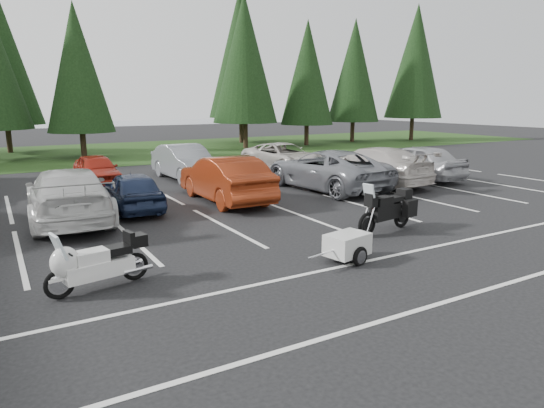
{
  "coord_description": "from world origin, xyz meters",
  "views": [
    {
      "loc": [
        -5.25,
        -11.58,
        3.63
      ],
      "look_at": [
        1.21,
        -0.5,
        0.88
      ],
      "focal_mm": 32.0,
      "sensor_mm": 36.0,
      "label": 1
    }
  ],
  "objects_px": {
    "car_far_3": "(186,162)",
    "car_far_4": "(283,157)",
    "car_near_7": "(372,166)",
    "car_near_3": "(68,195)",
    "car_near_4": "(132,191)",
    "car_near_5": "(225,179)",
    "car_far_2": "(97,170)",
    "cargo_trailer": "(347,247)",
    "touring_motorcycle": "(98,258)",
    "car_near_8": "(416,162)",
    "adventure_motorcycle": "(386,206)",
    "car_near_6": "(326,169)"
  },
  "relations": [
    {
      "from": "car_far_3",
      "to": "car_far_4",
      "type": "bearing_deg",
      "value": 1.17
    },
    {
      "from": "car_near_7",
      "to": "car_far_3",
      "type": "relative_size",
      "value": 1.16
    },
    {
      "from": "car_near_3",
      "to": "car_near_4",
      "type": "distance_m",
      "value": 2.14
    },
    {
      "from": "car_near_5",
      "to": "car_near_7",
      "type": "height_order",
      "value": "car_near_5"
    },
    {
      "from": "car_far_2",
      "to": "cargo_trailer",
      "type": "height_order",
      "value": "car_far_2"
    },
    {
      "from": "car_far_4",
      "to": "touring_motorcycle",
      "type": "xyz_separation_m",
      "value": [
        -11.77,
        -12.3,
        -0.08
      ]
    },
    {
      "from": "car_far_3",
      "to": "touring_motorcycle",
      "type": "distance_m",
      "value": 13.51
    },
    {
      "from": "car_far_4",
      "to": "car_far_3",
      "type": "bearing_deg",
      "value": 177.23
    },
    {
      "from": "car_near_8",
      "to": "car_near_5",
      "type": "bearing_deg",
      "value": -0.35
    },
    {
      "from": "car_near_3",
      "to": "car_near_5",
      "type": "bearing_deg",
      "value": -172.33
    },
    {
      "from": "car_far_4",
      "to": "adventure_motorcycle",
      "type": "bearing_deg",
      "value": -114.33
    },
    {
      "from": "car_near_8",
      "to": "car_near_4",
      "type": "bearing_deg",
      "value": -1.33
    },
    {
      "from": "cargo_trailer",
      "to": "car_far_4",
      "type": "bearing_deg",
      "value": 52.1
    },
    {
      "from": "car_near_6",
      "to": "car_near_7",
      "type": "distance_m",
      "value": 2.39
    },
    {
      "from": "car_near_8",
      "to": "car_far_4",
      "type": "xyz_separation_m",
      "value": [
        -3.8,
        5.69,
        -0.11
      ]
    },
    {
      "from": "cargo_trailer",
      "to": "adventure_motorcycle",
      "type": "bearing_deg",
      "value": 18.15
    },
    {
      "from": "car_near_3",
      "to": "cargo_trailer",
      "type": "bearing_deg",
      "value": 128.02
    },
    {
      "from": "car_far_3",
      "to": "touring_motorcycle",
      "type": "relative_size",
      "value": 2.13
    },
    {
      "from": "car_near_3",
      "to": "car_near_7",
      "type": "xyz_separation_m",
      "value": [
        12.49,
        0.46,
        0.01
      ]
    },
    {
      "from": "car_near_8",
      "to": "cargo_trailer",
      "type": "xyz_separation_m",
      "value": [
        -10.3,
        -7.73,
        -0.49
      ]
    },
    {
      "from": "car_near_5",
      "to": "car_far_3",
      "type": "bearing_deg",
      "value": -94.47
    },
    {
      "from": "car_near_3",
      "to": "car_far_3",
      "type": "xyz_separation_m",
      "value": [
        5.91,
        5.87,
        -0.01
      ]
    },
    {
      "from": "car_near_4",
      "to": "touring_motorcycle",
      "type": "relative_size",
      "value": 1.7
    },
    {
      "from": "touring_motorcycle",
      "to": "car_near_5",
      "type": "bearing_deg",
      "value": 37.66
    },
    {
      "from": "car_near_3",
      "to": "car_near_8",
      "type": "bearing_deg",
      "value": -174.43
    },
    {
      "from": "car_near_4",
      "to": "car_near_6",
      "type": "xyz_separation_m",
      "value": [
        8.04,
        0.0,
        0.16
      ]
    },
    {
      "from": "car_near_6",
      "to": "car_far_2",
      "type": "bearing_deg",
      "value": -39.96
    },
    {
      "from": "cargo_trailer",
      "to": "car_near_3",
      "type": "bearing_deg",
      "value": 112.28
    },
    {
      "from": "car_near_8",
      "to": "car_far_3",
      "type": "bearing_deg",
      "value": -31.02
    },
    {
      "from": "car_near_8",
      "to": "car_far_3",
      "type": "height_order",
      "value": "car_near_8"
    },
    {
      "from": "car_far_4",
      "to": "adventure_motorcycle",
      "type": "relative_size",
      "value": 2.12
    },
    {
      "from": "car_near_5",
      "to": "cargo_trailer",
      "type": "relative_size",
      "value": 3.52
    },
    {
      "from": "car_near_5",
      "to": "car_near_8",
      "type": "xyz_separation_m",
      "value": [
        9.84,
        0.12,
        -0.01
      ]
    },
    {
      "from": "car_near_7",
      "to": "cargo_trailer",
      "type": "relative_size",
      "value": 3.95
    },
    {
      "from": "car_near_7",
      "to": "cargo_trailer",
      "type": "distance_m",
      "value": 10.79
    },
    {
      "from": "car_near_6",
      "to": "car_far_3",
      "type": "height_order",
      "value": "car_near_6"
    },
    {
      "from": "adventure_motorcycle",
      "to": "car_near_5",
      "type": "bearing_deg",
      "value": 100.36
    },
    {
      "from": "car_far_2",
      "to": "car_near_8",
      "type": "bearing_deg",
      "value": -24.88
    },
    {
      "from": "car_near_7",
      "to": "cargo_trailer",
      "type": "bearing_deg",
      "value": 40.57
    },
    {
      "from": "car_near_6",
      "to": "car_near_5",
      "type": "bearing_deg",
      "value": -2.05
    },
    {
      "from": "car_near_4",
      "to": "car_near_7",
      "type": "height_order",
      "value": "car_near_7"
    },
    {
      "from": "touring_motorcycle",
      "to": "car_near_3",
      "type": "bearing_deg",
      "value": 75.98
    },
    {
      "from": "car_near_3",
      "to": "adventure_motorcycle",
      "type": "distance_m",
      "value": 9.44
    },
    {
      "from": "car_near_4",
      "to": "car_near_8",
      "type": "height_order",
      "value": "car_near_8"
    },
    {
      "from": "car_near_7",
      "to": "car_far_3",
      "type": "bearing_deg",
      "value": -44.38
    },
    {
      "from": "car_near_3",
      "to": "adventure_motorcycle",
      "type": "xyz_separation_m",
      "value": [
        7.48,
        -5.75,
        -0.08
      ]
    },
    {
      "from": "car_near_5",
      "to": "cargo_trailer",
      "type": "bearing_deg",
      "value": 87.47
    },
    {
      "from": "car_near_4",
      "to": "car_far_3",
      "type": "height_order",
      "value": "car_far_3"
    },
    {
      "from": "car_far_4",
      "to": "touring_motorcycle",
      "type": "relative_size",
      "value": 2.24
    },
    {
      "from": "car_near_6",
      "to": "adventure_motorcycle",
      "type": "relative_size",
      "value": 2.43
    }
  ]
}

